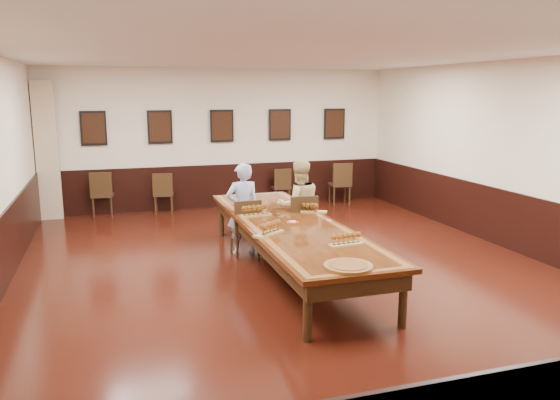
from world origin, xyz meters
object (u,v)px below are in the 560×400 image
object	(u,v)px
carved_platter	(348,266)
conference_table	(290,232)
spare_chair_a	(103,193)
spare_chair_d	(340,183)
person_woman	(299,206)
spare_chair_c	(281,186)
chair_man	(245,227)
spare_chair_b	(164,193)
chair_woman	(301,223)
person_man	(243,209)

from	to	relation	value
carved_platter	conference_table	bearing A→B (deg)	88.27
spare_chair_a	spare_chair_d	bearing A→B (deg)	-176.99
person_woman	spare_chair_c	bearing A→B (deg)	-99.50
chair_man	spare_chair_d	world-z (taller)	spare_chair_d
spare_chair_b	chair_woman	bearing A→B (deg)	125.99
spare_chair_c	chair_woman	bearing A→B (deg)	78.86
person_man	spare_chair_b	bearing A→B (deg)	-77.60
person_man	conference_table	world-z (taller)	person_man
spare_chair_a	spare_chair_c	size ratio (longest dim) A/B	1.11
spare_chair_c	person_woman	bearing A→B (deg)	78.61
spare_chair_b	spare_chair_c	xyz separation A→B (m)	(2.78, 0.13, -0.02)
conference_table	spare_chair_b	bearing A→B (deg)	106.64
spare_chair_a	conference_table	bearing A→B (deg)	125.96
spare_chair_a	conference_table	size ratio (longest dim) A/B	0.20
spare_chair_d	spare_chair_b	bearing A→B (deg)	3.84
spare_chair_c	spare_chair_a	bearing A→B (deg)	1.58
conference_table	carved_platter	size ratio (longest dim) A/B	9.00
person_woman	spare_chair_d	bearing A→B (deg)	-119.71
conference_table	carved_platter	xyz separation A→B (m)	(-0.07, -2.22, 0.16)
chair_woman	spare_chair_d	size ratio (longest dim) A/B	0.99
chair_man	conference_table	xyz separation A→B (m)	(0.45, -1.00, 0.13)
spare_chair_b	spare_chair_d	world-z (taller)	spare_chair_d
spare_chair_a	spare_chair_b	bearing A→B (deg)	-179.09
chair_man	carved_platter	xyz separation A→B (m)	(0.39, -3.22, 0.29)
chair_woman	spare_chair_b	size ratio (longest dim) A/B	1.09
spare_chair_b	spare_chair_d	bearing A→B (deg)	-173.47
spare_chair_b	carved_platter	size ratio (longest dim) A/B	1.65
chair_woman	spare_chair_d	world-z (taller)	spare_chair_d
spare_chair_d	person_man	world-z (taller)	person_man
spare_chair_d	carved_platter	size ratio (longest dim) A/B	1.82
carved_platter	chair_man	bearing A→B (deg)	96.83
chair_woman	spare_chair_c	distance (m)	4.04
chair_man	carved_platter	world-z (taller)	chair_man
spare_chair_d	conference_table	world-z (taller)	spare_chair_d
spare_chair_c	carved_platter	world-z (taller)	spare_chair_c
conference_table	carved_platter	world-z (taller)	carved_platter
chair_woman	person_woman	xyz separation A→B (m)	(0.01, 0.11, 0.28)
spare_chair_b	person_woman	xyz separation A→B (m)	(1.89, -3.70, 0.32)
chair_woman	spare_chair_b	xyz separation A→B (m)	(-1.89, 3.81, -0.04)
spare_chair_b	person_man	size ratio (longest dim) A/B	0.60
chair_man	person_man	xyz separation A→B (m)	(-0.00, 0.10, 0.29)
chair_man	spare_chair_c	bearing A→B (deg)	-117.93
person_woman	spare_chair_b	bearing A→B (deg)	-59.37
chair_woman	person_man	world-z (taller)	person_man
spare_chair_c	spare_chair_d	distance (m)	1.44
spare_chair_b	carved_platter	distance (m)	7.05
spare_chair_b	conference_table	world-z (taller)	spare_chair_b
spare_chair_c	conference_table	xyz separation A→B (m)	(-1.38, -4.82, 0.17)
spare_chair_c	spare_chair_d	bearing A→B (deg)	167.40
chair_woman	person_man	xyz separation A→B (m)	(-0.94, 0.22, 0.27)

